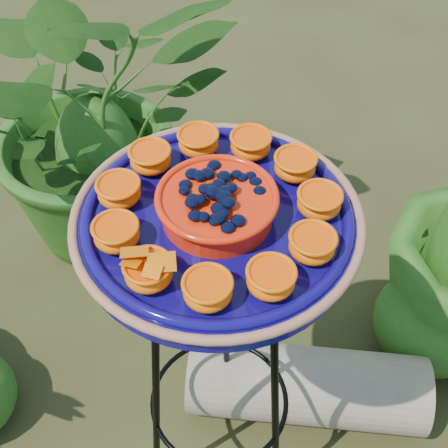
{
  "coord_description": "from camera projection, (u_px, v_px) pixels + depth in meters",
  "views": [
    {
      "loc": [
        0.38,
        -0.7,
        1.68
      ],
      "look_at": [
        0.1,
        -0.11,
        0.97
      ],
      "focal_mm": 50.0,
      "sensor_mm": 36.0,
      "label": 1
    }
  ],
  "objects": [
    {
      "name": "ground_plane",
      "position": [
        211.0,
        416.0,
        1.78
      ],
      "size": [
        20.0,
        20.0,
        0.0
      ],
      "primitive_type": "plane",
      "color": "#2E2714",
      "rests_on": "ground"
    },
    {
      "name": "shrub_back_left",
      "position": [
        91.0,
        114.0,
        1.93
      ],
      "size": [
        1.16,
        1.16,
        0.97
      ],
      "primitive_type": "imported",
      "rotation": [
        0.0,
        0.0,
        0.78
      ],
      "color": "#1F5115",
      "rests_on": "ground"
    },
    {
      "name": "feeder_dish",
      "position": [
        217.0,
        217.0,
        1.01
      ],
      "size": [
        0.58,
        0.58,
        0.11
      ],
      "rotation": [
        0.0,
        0.0,
        0.34
      ],
      "color": "#0D0759",
      "rests_on": "tripod_stand"
    },
    {
      "name": "tripod_stand",
      "position": [
        219.0,
        347.0,
        1.3
      ],
      "size": [
        0.42,
        0.42,
        0.9
      ],
      "rotation": [
        0.0,
        0.0,
        0.34
      ],
      "color": "black",
      "rests_on": "ground"
    },
    {
      "name": "driftwood_log",
      "position": [
        306.0,
        385.0,
        1.72
      ],
      "size": [
        0.68,
        0.42,
        0.22
      ],
      "primitive_type": "cylinder",
      "rotation": [
        0.0,
        1.57,
        0.34
      ],
      "color": "gray",
      "rests_on": "ground"
    }
  ]
}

